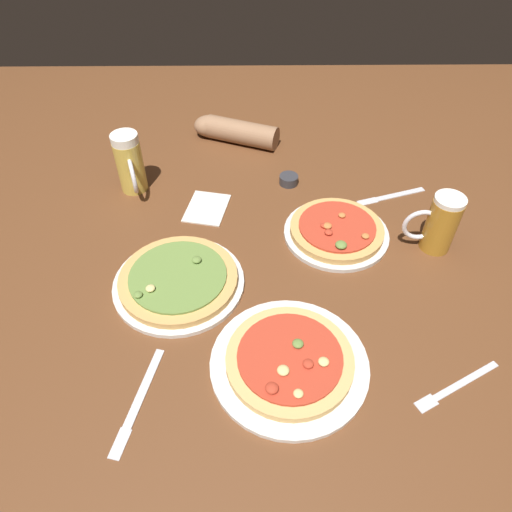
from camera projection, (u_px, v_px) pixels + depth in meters
The scene contains 12 objects.
ground_plane at pixel (256, 266), 1.21m from camera, with size 2.40×2.40×0.03m, color brown.
pizza_plate_near at pixel (290, 361), 0.97m from camera, with size 0.33×0.33×0.05m.
pizza_plate_far at pixel (336, 231), 1.26m from camera, with size 0.28×0.28×0.05m.
pizza_plate_side at pixel (178, 280), 1.13m from camera, with size 0.32×0.32×0.05m.
beer_mug_dark at pixel (130, 164), 1.35m from camera, with size 0.08×0.14×0.18m.
beer_mug_amber at pixel (440, 224), 1.18m from camera, with size 0.14×0.08×0.16m.
ramekin_sauce at pixel (289, 180), 1.43m from camera, with size 0.06×0.06×0.03m, color #333338.
napkin_folded at pixel (207, 208), 1.35m from camera, with size 0.11×0.14×0.01m, color silver.
fork_left at pixel (456, 386), 0.95m from camera, with size 0.20×0.12×0.01m.
knife_right at pixel (138, 401), 0.93m from camera, with size 0.08×0.24×0.01m.
knife_spare at pixel (391, 196), 1.39m from camera, with size 0.22×0.09×0.01m.
diner_arm at pixel (233, 131), 1.58m from camera, with size 0.29×0.17×0.08m.
Camera 1 is at (-0.01, -0.84, 0.86)m, focal length 32.82 mm.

